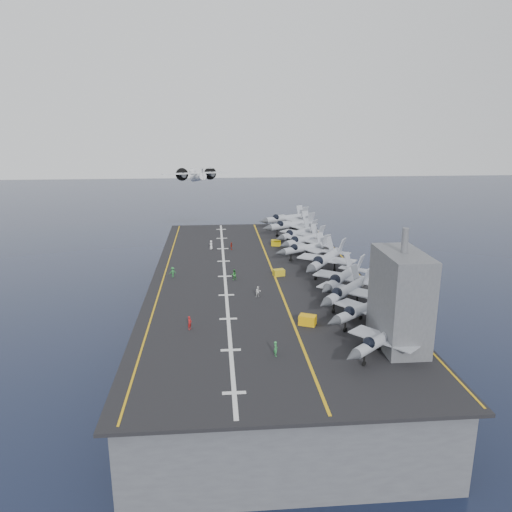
{
  "coord_description": "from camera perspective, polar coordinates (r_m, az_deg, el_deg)",
  "views": [
    {
      "loc": [
        -7.63,
        -86.2,
        37.89
      ],
      "look_at": [
        0.0,
        4.0,
        13.0
      ],
      "focal_mm": 35.0,
      "sensor_mm": 36.0,
      "label": 1
    }
  ],
  "objects": [
    {
      "name": "fighter_jet_5",
      "position": [
        101.94,
        5.67,
        0.98
      ],
      "size": [
        15.78,
        14.04,
        4.58
      ],
      "primitive_type": null,
      "color": "#A1ABB2",
      "rests_on": "flight_deck"
    },
    {
      "name": "tow_cart_b",
      "position": [
        90.63,
        2.62,
        -1.9
      ],
      "size": [
        2.23,
        1.73,
        1.19
      ],
      "primitive_type": null,
      "color": "gold",
      "rests_on": "flight_deck"
    },
    {
      "name": "crew_5",
      "position": [
        109.28,
        -5.15,
        1.28
      ],
      "size": [
        0.98,
        1.3,
        1.97
      ],
      "primitive_type": "imported",
      "color": "white",
      "rests_on": "flight_deck"
    },
    {
      "name": "crew_4",
      "position": [
        108.8,
        -2.84,
        1.16
      ],
      "size": [
        0.78,
        1.05,
        1.61
      ],
      "primitive_type": "imported",
      "color": "#AA1909",
      "rests_on": "flight_deck"
    },
    {
      "name": "fighter_jet_0",
      "position": [
        62.1,
        14.11,
        -9.14
      ],
      "size": [
        15.17,
        14.74,
        4.42
      ],
      "primitive_type": null,
      "color": "gray",
      "rests_on": "flight_deck"
    },
    {
      "name": "foul_line",
      "position": [
        91.09,
        2.09,
        -2.19
      ],
      "size": [
        0.35,
        90.0,
        0.02
      ],
      "primitive_type": "cube",
      "color": "gold",
      "rests_on": "flight_deck"
    },
    {
      "name": "fighter_jet_9",
      "position": [
        131.19,
        3.45,
        4.4
      ],
      "size": [
        17.69,
        15.6,
        5.14
      ],
      "primitive_type": null,
      "color": "#A1A7B1",
      "rests_on": "flight_deck"
    },
    {
      "name": "landing_centerline",
      "position": [
        90.48,
        -3.58,
        -2.33
      ],
      "size": [
        0.5,
        90.0,
        0.02
      ],
      "primitive_type": "cube",
      "color": "silver",
      "rests_on": "flight_deck"
    },
    {
      "name": "fighter_jet_3",
      "position": [
        82.89,
        9.86,
        -2.35
      ],
      "size": [
        16.7,
        17.88,
        5.17
      ],
      "primitive_type": null,
      "color": "#A1A9B1",
      "rests_on": "flight_deck"
    },
    {
      "name": "crew_1",
      "position": [
        68.45,
        -7.59,
        -7.59
      ],
      "size": [
        1.19,
        1.35,
        1.88
      ],
      "primitive_type": "imported",
      "color": "#B21919",
      "rests_on": "flight_deck"
    },
    {
      "name": "tow_cart_a",
      "position": [
        69.8,
        5.91,
        -7.29
      ],
      "size": [
        2.69,
        2.3,
        1.37
      ],
      "primitive_type": null,
      "color": "#E9A80A",
      "rests_on": "flight_deck"
    },
    {
      "name": "transport_plane",
      "position": [
        145.47,
        -6.65,
        8.93
      ],
      "size": [
        23.17,
        18.51,
        4.81
      ],
      "primitive_type": null,
      "color": "#B8BABD"
    },
    {
      "name": "crew_2",
      "position": [
        88.25,
        -2.53,
        -2.14
      ],
      "size": [
        1.31,
        1.04,
        1.92
      ],
      "primitive_type": "imported",
      "color": "#2C8232",
      "rests_on": "flight_deck"
    },
    {
      "name": "fighter_jet_6",
      "position": [
        108.45,
        5.47,
        1.93
      ],
      "size": [
        16.52,
        16.13,
        4.82
      ],
      "primitive_type": null,
      "color": "#9FA8AE",
      "rests_on": "flight_deck"
    },
    {
      "name": "deck_edge_stbd",
      "position": [
        94.16,
        11.51,
        -1.91
      ],
      "size": [
        0.25,
        90.0,
        0.02
      ],
      "primitive_type": "cube",
      "color": "gold",
      "rests_on": "flight_deck"
    },
    {
      "name": "fighter_jet_7",
      "position": [
        114.61,
        4.78,
        2.67
      ],
      "size": [
        16.32,
        16.23,
        4.8
      ],
      "primitive_type": null,
      "color": "#A1A9B2",
      "rests_on": "flight_deck"
    },
    {
      "name": "hull",
      "position": [
        92.57,
        0.21,
        -5.44
      ],
      "size": [
        36.0,
        90.0,
        10.0
      ],
      "primitive_type": "cube",
      "color": "#56595E",
      "rests_on": "ground"
    },
    {
      "name": "flight_deck",
      "position": [
        90.86,
        0.21,
        -2.37
      ],
      "size": [
        38.0,
        92.0,
        0.4
      ],
      "primitive_type": "cube",
      "color": "black",
      "rests_on": "hull"
    },
    {
      "name": "fighter_jet_8",
      "position": [
        122.95,
        4.01,
        3.64
      ],
      "size": [
        17.69,
        15.6,
        5.14
      ],
      "primitive_type": null,
      "color": "#A1A7B1",
      "rests_on": "flight_deck"
    },
    {
      "name": "fighter_jet_4",
      "position": [
        92.33,
        7.9,
        -0.31
      ],
      "size": [
        17.56,
        19.09,
        5.52
      ],
      "primitive_type": null,
      "color": "#98A0A7",
      "rests_on": "flight_deck"
    },
    {
      "name": "crew_3",
      "position": [
        90.92,
        -9.5,
        -1.83
      ],
      "size": [
        1.29,
        1.05,
        1.86
      ],
      "primitive_type": "imported",
      "color": "#257C36",
      "rests_on": "flight_deck"
    },
    {
      "name": "crew_7",
      "position": [
        79.73,
        0.26,
        -4.1
      ],
      "size": [
        1.27,
        1.04,
        1.82
      ],
      "primitive_type": "imported",
      "color": "silver",
      "rests_on": "flight_deck"
    },
    {
      "name": "fighter_jet_2",
      "position": [
        77.09,
        10.29,
        -3.82
      ],
      "size": [
        16.53,
        16.97,
        4.95
      ],
      "primitive_type": null,
      "color": "gray",
      "rests_on": "flight_deck"
    },
    {
      "name": "crew_6",
      "position": [
        60.78,
        2.26,
        -10.53
      ],
      "size": [
        0.94,
        1.25,
        1.89
      ],
      "primitive_type": "imported",
      "color": "green",
      "rests_on": "flight_deck"
    },
    {
      "name": "island_superstructure",
      "position": [
        63.79,
        16.24,
        -3.52
      ],
      "size": [
        5.0,
        10.0,
        15.0
      ],
      "primitive_type": null,
      "color": "#56595E",
      "rests_on": "flight_deck"
    },
    {
      "name": "tow_cart_c",
      "position": [
        112.14,
        2.31,
        1.51
      ],
      "size": [
        2.36,
        1.75,
        1.29
      ],
      "primitive_type": null,
      "color": "gold",
      "rests_on": "flight_deck"
    },
    {
      "name": "ground",
      "position": [
        94.46,
        0.21,
        -8.27
      ],
      "size": [
        500.0,
        500.0,
        0.0
      ],
      "primitive_type": "plane",
      "color": "#142135",
      "rests_on": "ground"
    },
    {
      "name": "fighter_jet_1",
      "position": [
        70.55,
        12.03,
        -5.92
      ],
      "size": [
        15.71,
        14.92,
        4.55
      ],
      "primitive_type": null,
      "color": "gray",
      "rests_on": "flight_deck"
    },
    {
      "name": "deck_edge_port",
      "position": [
        90.95,
        -10.53,
        -2.47
      ],
      "size": [
        0.25,
        90.0,
        0.02
      ],
      "primitive_type": "cube",
      "color": "gold",
      "rests_on": "flight_deck"
    }
  ]
}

